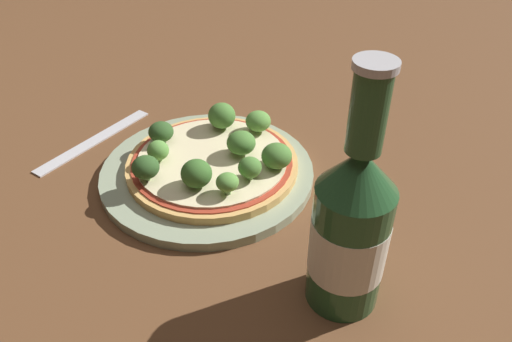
% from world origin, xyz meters
% --- Properties ---
extents(ground_plane, '(3.00, 3.00, 0.00)m').
position_xyz_m(ground_plane, '(0.00, 0.00, 0.00)').
color(ground_plane, brown).
extents(plate, '(0.25, 0.25, 0.01)m').
position_xyz_m(plate, '(0.01, -0.02, 0.01)').
color(plate, '#93A384').
rests_on(plate, ground_plane).
extents(pizza, '(0.20, 0.20, 0.01)m').
position_xyz_m(pizza, '(0.01, -0.02, 0.02)').
color(pizza, tan).
rests_on(pizza, plate).
extents(broccoli_floret_0, '(0.03, 0.03, 0.03)m').
position_xyz_m(broccoli_floret_0, '(-0.06, -0.02, 0.04)').
color(broccoli_floret_0, '#6B8E51').
rests_on(broccoli_floret_0, pizza).
extents(broccoli_floret_1, '(0.03, 0.03, 0.03)m').
position_xyz_m(broccoli_floret_1, '(0.04, 0.01, 0.04)').
color(broccoli_floret_1, '#6B8E51').
rests_on(broccoli_floret_1, pizza).
extents(broccoli_floret_2, '(0.02, 0.02, 0.03)m').
position_xyz_m(broccoli_floret_2, '(0.06, -0.06, 0.04)').
color(broccoli_floret_2, '#6B8E51').
rests_on(broccoli_floret_2, pizza).
extents(broccoli_floret_3, '(0.03, 0.03, 0.03)m').
position_xyz_m(broccoli_floret_3, '(-0.04, -0.05, 0.04)').
color(broccoli_floret_3, '#6B8E51').
rests_on(broccoli_floret_3, pizza).
extents(broccoli_floret_4, '(0.03, 0.03, 0.03)m').
position_xyz_m(broccoli_floret_4, '(-0.01, 0.05, 0.04)').
color(broccoli_floret_4, '#6B8E51').
rests_on(broccoli_floret_4, pizza).
extents(broccoli_floret_5, '(0.03, 0.03, 0.03)m').
position_xyz_m(broccoli_floret_5, '(0.03, -0.07, 0.04)').
color(broccoli_floret_5, '#6B8E51').
rests_on(broccoli_floret_5, pizza).
extents(broccoli_floret_6, '(0.03, 0.03, 0.03)m').
position_xyz_m(broccoli_floret_6, '(0.07, -0.03, 0.04)').
color(broccoli_floret_6, '#6B8E51').
rests_on(broccoli_floret_6, pizza).
extents(broccoli_floret_7, '(0.03, 0.03, 0.03)m').
position_xyz_m(broccoli_floret_7, '(-0.03, -0.09, 0.04)').
color(broccoli_floret_7, '#6B8E51').
rests_on(broccoli_floret_7, pizza).
extents(broccoli_floret_8, '(0.03, 0.03, 0.03)m').
position_xyz_m(broccoli_floret_8, '(0.03, 0.06, 0.04)').
color(broccoli_floret_8, '#6B8E51').
rests_on(broccoli_floret_8, pizza).
extents(broccoli_floret_9, '(0.04, 0.04, 0.03)m').
position_xyz_m(broccoli_floret_9, '(0.09, 0.01, 0.04)').
color(broccoli_floret_9, '#6B8E51').
rests_on(broccoli_floret_9, pizza).
extents(beer_bottle, '(0.07, 0.07, 0.23)m').
position_xyz_m(beer_bottle, '(0.21, -0.11, 0.08)').
color(beer_bottle, '#234C28').
rests_on(beer_bottle, ground_plane).
extents(fork, '(0.04, 0.18, 0.00)m').
position_xyz_m(fork, '(-0.17, -0.03, 0.00)').
color(fork, silver).
rests_on(fork, ground_plane).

